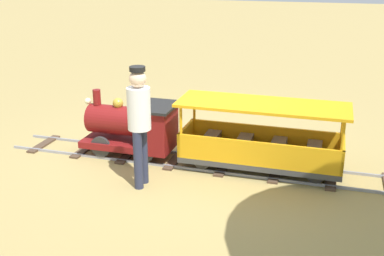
{
  "coord_description": "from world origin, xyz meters",
  "views": [
    {
      "loc": [
        -6.23,
        -1.96,
        2.85
      ],
      "look_at": [
        0.0,
        -0.1,
        0.55
      ],
      "focal_mm": 44.36,
      "sensor_mm": 36.0,
      "label": 1
    }
  ],
  "objects": [
    {
      "name": "ground_plane",
      "position": [
        0.0,
        0.0,
        0.0
      ],
      "size": [
        60.0,
        60.0,
        0.0
      ],
      "primitive_type": "plane",
      "color": "#A38C51"
    },
    {
      "name": "track",
      "position": [
        0.0,
        -0.21,
        0.02
      ],
      "size": [
        0.76,
        6.05,
        0.04
      ],
      "color": "gray",
      "rests_on": "ground_plane"
    },
    {
      "name": "conductor_person",
      "position": [
        -0.91,
        0.34,
        0.96
      ],
      "size": [
        0.3,
        0.3,
        1.62
      ],
      "color": "#282D47",
      "rests_on": "ground_plane"
    },
    {
      "name": "passenger_car",
      "position": [
        0.0,
        -1.11,
        0.42
      ],
      "size": [
        0.82,
        2.35,
        0.97
      ],
      "color": "#3F3F3F",
      "rests_on": "ground_plane"
    },
    {
      "name": "locomotive",
      "position": [
        0.0,
        0.82,
        0.48
      ],
      "size": [
        0.72,
        1.45,
        0.97
      ],
      "color": "maroon",
      "rests_on": "ground_plane"
    }
  ]
}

